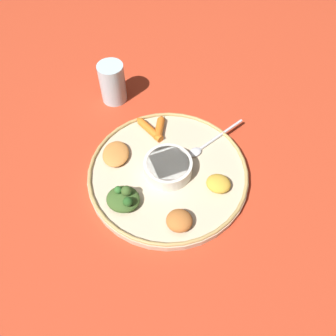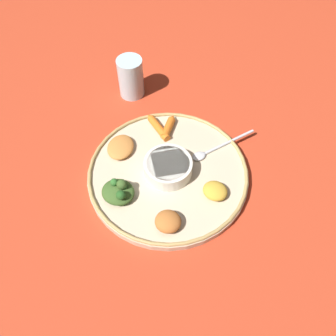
# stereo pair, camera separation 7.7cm
# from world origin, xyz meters

# --- Properties ---
(ground_plane) EXTENTS (2.40, 2.40, 0.00)m
(ground_plane) POSITION_xyz_m (0.00, 0.00, 0.00)
(ground_plane) COLOR #B7381E
(platter) EXTENTS (0.36, 0.36, 0.02)m
(platter) POSITION_xyz_m (0.00, 0.00, 0.01)
(platter) COLOR #C6B293
(platter) RESTS_ON ground_plane
(platter_rim) EXTENTS (0.36, 0.36, 0.01)m
(platter_rim) POSITION_xyz_m (0.00, 0.00, 0.02)
(platter_rim) COLOR tan
(platter_rim) RESTS_ON platter
(center_bowl) EXTENTS (0.11, 0.11, 0.04)m
(center_bowl) POSITION_xyz_m (0.00, 0.00, 0.04)
(center_bowl) COLOR silver
(center_bowl) RESTS_ON platter
(spoon) EXTENTS (0.12, 0.14, 0.01)m
(spoon) POSITION_xyz_m (-0.08, 0.09, 0.02)
(spoon) COLOR silver
(spoon) RESTS_ON platter
(greens_pile) EXTENTS (0.08, 0.08, 0.04)m
(greens_pile) POSITION_xyz_m (0.08, -0.09, 0.03)
(greens_pile) COLOR #385623
(greens_pile) RESTS_ON platter
(carrot_near_spoon) EXTENTS (0.08, 0.03, 0.02)m
(carrot_near_spoon) POSITION_xyz_m (-0.13, -0.02, 0.03)
(carrot_near_spoon) COLOR orange
(carrot_near_spoon) RESTS_ON platter
(carrot_outer) EXTENTS (0.08, 0.08, 0.02)m
(carrot_outer) POSITION_xyz_m (-0.12, -0.05, 0.03)
(carrot_outer) COLOR orange
(carrot_outer) RESTS_ON platter
(mound_lentil_yellow) EXTENTS (0.06, 0.07, 0.03)m
(mound_lentil_yellow) POSITION_xyz_m (0.04, 0.11, 0.03)
(mound_lentil_yellow) COLOR gold
(mound_lentil_yellow) RESTS_ON platter
(mound_squash) EXTENTS (0.08, 0.06, 0.02)m
(mound_squash) POSITION_xyz_m (-0.04, -0.12, 0.03)
(mound_squash) COLOR #C67A38
(mound_squash) RESTS_ON platter
(mound_chickpea) EXTENTS (0.05, 0.06, 0.03)m
(mound_chickpea) POSITION_xyz_m (0.13, 0.02, 0.03)
(mound_chickpea) COLOR #B2662D
(mound_chickpea) RESTS_ON platter
(drinking_glass) EXTENTS (0.07, 0.07, 0.11)m
(drinking_glass) POSITION_xyz_m (-0.25, -0.15, 0.05)
(drinking_glass) COLOR silver
(drinking_glass) RESTS_ON ground_plane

